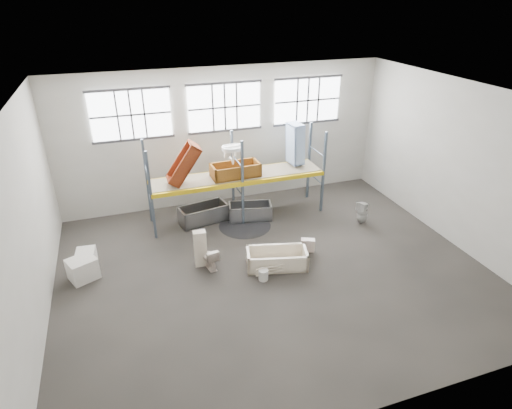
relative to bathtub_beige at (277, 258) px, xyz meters
name	(u,v)px	position (x,y,z in m)	size (l,w,h in m)	color
floor	(272,271)	(-0.18, -0.12, -0.31)	(12.00, 10.00, 0.10)	#4A443E
ceiling	(276,95)	(-0.18, -0.12, 4.79)	(12.00, 10.00, 0.10)	silver
wall_back	(225,136)	(-0.18, 4.93, 2.24)	(12.00, 0.10, 5.00)	#B5B2A7
wall_front	(383,314)	(-0.18, -5.17, 2.24)	(12.00, 0.10, 5.00)	#9D9B92
wall_left	(23,228)	(-6.23, -0.12, 2.24)	(0.10, 10.00, 5.00)	#A2A096
wall_right	(458,165)	(5.87, -0.12, 2.24)	(0.10, 10.00, 5.00)	#ACAAA0
window_left	(131,115)	(-3.38, 4.82, 3.34)	(2.60, 0.04, 1.60)	white
window_mid	(225,107)	(-0.18, 4.82, 3.34)	(2.60, 0.04, 1.60)	white
window_right	(307,100)	(3.02, 4.82, 3.34)	(2.60, 0.04, 1.60)	white
rack_upright_la	(151,196)	(-3.18, 2.78, 1.24)	(0.08, 0.08, 3.00)	slate
rack_upright_lb	(147,182)	(-3.18, 3.98, 1.24)	(0.08, 0.08, 3.00)	slate
rack_upright_ma	(243,184)	(-0.18, 2.78, 1.24)	(0.08, 0.08, 3.00)	slate
rack_upright_mb	(233,171)	(-0.18, 3.98, 1.24)	(0.08, 0.08, 3.00)	slate
rack_upright_ra	(323,173)	(2.82, 2.78, 1.24)	(0.08, 0.08, 3.00)	slate
rack_upright_rb	(309,161)	(2.82, 3.98, 1.24)	(0.08, 0.08, 3.00)	slate
rack_beam_front	(243,184)	(-0.18, 2.78, 1.24)	(6.00, 0.10, 0.14)	yellow
rack_beam_back	(233,171)	(-0.18, 3.98, 1.24)	(6.00, 0.10, 0.14)	yellow
shelf_deck	(237,175)	(-0.18, 3.38, 1.32)	(5.90, 1.10, 0.03)	gray
wet_patch	(245,226)	(-0.18, 2.58, -0.26)	(1.80, 1.80, 0.00)	black
bathtub_beige	(277,258)	(0.00, 0.00, 0.00)	(1.76, 0.83, 0.52)	#EFDFC4
cistern_spare	(308,245)	(1.15, 0.35, 0.02)	(0.42, 0.20, 0.40)	beige
sink_in_tub	(276,251)	(0.20, 0.53, -0.10)	(0.47, 0.47, 0.16)	beige
toilet_beige	(210,258)	(-1.88, 0.56, 0.08)	(0.38, 0.66, 0.67)	silver
cistern_tall	(200,248)	(-2.10, 0.78, 0.31)	(0.37, 0.24, 1.13)	beige
toilet_white	(362,212)	(3.75, 1.49, 0.15)	(0.37, 0.37, 0.82)	silver
steel_tub_left	(203,214)	(-1.45, 3.36, 0.04)	(1.65, 0.77, 0.60)	#999CA0
steel_tub_right	(250,211)	(0.17, 3.05, 0.02)	(1.50, 0.70, 0.55)	#A8AAB0
rust_tub_flat	(235,170)	(-0.27, 3.28, 1.56)	(1.64, 0.77, 0.46)	#9A641F
rust_tub_tilted	(184,164)	(-2.01, 3.21, 2.04)	(1.46, 0.68, 0.41)	#8D3A0B
sink_on_shelf	(233,163)	(-0.36, 3.25, 1.84)	(0.73, 0.56, 0.65)	white
blue_tub_upright	(295,144)	(2.06, 3.62, 2.14)	(1.45, 0.68, 0.41)	#A2C2F3
bucket	(263,275)	(-0.60, -0.50, -0.10)	(0.27, 0.27, 0.32)	silver
carton_near	(83,269)	(-5.37, 1.19, 0.05)	(0.73, 0.63, 0.63)	white
carton_far	(86,257)	(-5.29, 1.96, -0.04)	(0.54, 0.54, 0.45)	white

